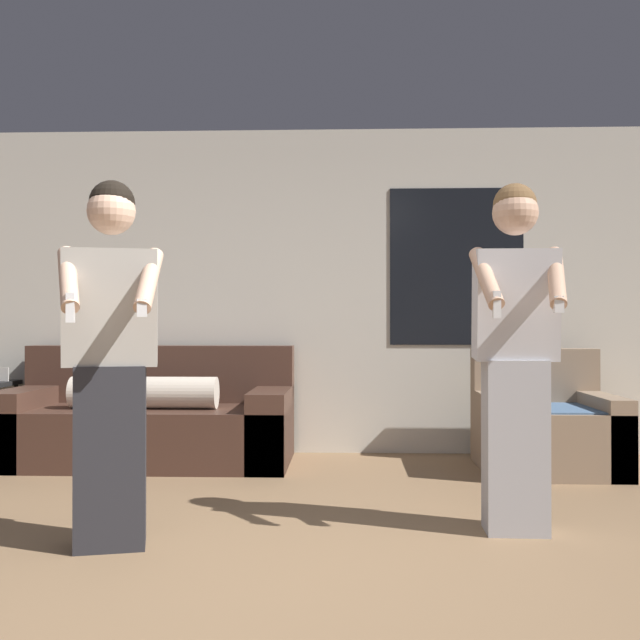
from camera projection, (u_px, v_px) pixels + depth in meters
ground_plane at (233, 599)px, 2.89m from camera, size 14.00×14.00×0.00m
wall_back at (297, 291)px, 6.27m from camera, size 6.99×0.07×2.70m
couch at (150, 422)px, 5.78m from camera, size 2.17×0.99×0.90m
armchair at (545, 429)px, 5.50m from camera, size 0.96×0.94×0.88m
person_left at (111, 359)px, 3.57m from camera, size 0.51×0.54×1.76m
person_right at (515, 352)px, 3.83m from camera, size 0.48×0.47×1.79m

